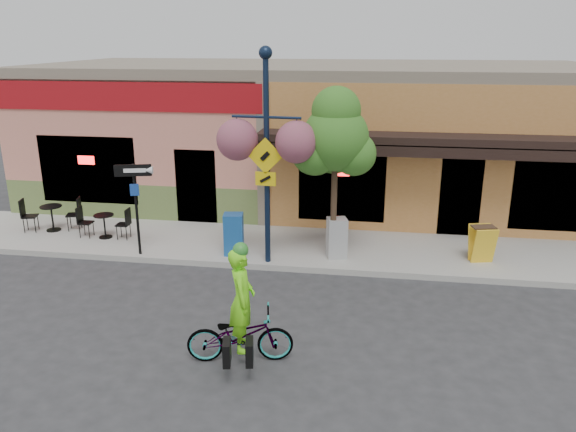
% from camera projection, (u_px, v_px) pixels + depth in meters
% --- Properties ---
extents(ground, '(90.00, 90.00, 0.00)m').
position_uv_depth(ground, '(279.00, 280.00, 12.93)').
color(ground, '#2D2D30').
rests_on(ground, ground).
extents(sidewalk, '(24.00, 3.00, 0.15)m').
position_uv_depth(sidewalk, '(291.00, 246.00, 14.79)').
color(sidewalk, '#9E9B93').
rests_on(sidewalk, ground).
extents(curb, '(24.00, 0.12, 0.15)m').
position_uv_depth(curb, '(282.00, 268.00, 13.42)').
color(curb, '#A8A59E').
rests_on(curb, ground).
extents(building, '(18.20, 8.20, 4.50)m').
position_uv_depth(building, '(315.00, 131.00, 19.30)').
color(building, tan).
rests_on(building, ground).
extents(bicycle, '(1.91, 0.97, 0.96)m').
position_uv_depth(bicycle, '(240.00, 335.00, 9.59)').
color(bicycle, maroon).
rests_on(bicycle, ground).
extents(cyclist_rider, '(0.55, 0.73, 1.82)m').
position_uv_depth(cyclist_rider, '(242.00, 313.00, 9.45)').
color(cyclist_rider, '#7BFD1A').
rests_on(cyclist_rider, ground).
extents(lamp_post, '(1.64, 0.75, 5.03)m').
position_uv_depth(lamp_post, '(267.00, 159.00, 12.86)').
color(lamp_post, '#101D34').
rests_on(lamp_post, sidewalk).
extents(one_way_sign, '(0.90, 0.41, 2.30)m').
position_uv_depth(one_way_sign, '(137.00, 210.00, 13.74)').
color(one_way_sign, black).
rests_on(one_way_sign, sidewalk).
extents(cafe_set_left, '(1.72, 1.18, 0.94)m').
position_uv_depth(cafe_set_left, '(52.00, 215.00, 15.65)').
color(cafe_set_left, black).
rests_on(cafe_set_left, sidewalk).
extents(cafe_set_right, '(1.42, 0.73, 0.85)m').
position_uv_depth(cafe_set_right, '(104.00, 223.00, 15.10)').
color(cafe_set_right, black).
rests_on(cafe_set_right, sidewalk).
extents(newspaper_box_blue, '(0.53, 0.48, 1.05)m').
position_uv_depth(newspaper_box_blue, '(234.00, 234.00, 13.93)').
color(newspaper_box_blue, '#195198').
rests_on(newspaper_box_blue, sidewalk).
extents(newspaper_box_grey, '(0.56, 0.53, 0.99)m').
position_uv_depth(newspaper_box_grey, '(337.00, 238.00, 13.75)').
color(newspaper_box_grey, '#A3A3A3').
rests_on(newspaper_box_grey, sidewalk).
extents(street_tree, '(2.15, 2.15, 4.21)m').
position_uv_depth(street_tree, '(335.00, 175.00, 13.17)').
color(street_tree, '#3D7A26').
rests_on(street_tree, sidewalk).
extents(sandwich_board, '(0.62, 0.51, 0.90)m').
position_uv_depth(sandwich_board, '(485.00, 246.00, 13.33)').
color(sandwich_board, yellow).
rests_on(sandwich_board, sidewalk).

